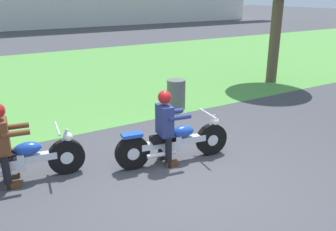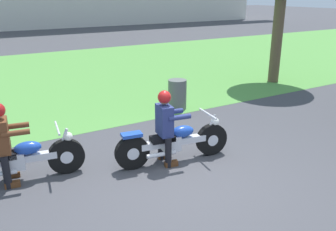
{
  "view_description": "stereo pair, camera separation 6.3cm",
  "coord_description": "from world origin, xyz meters",
  "views": [
    {
      "loc": [
        -3.01,
        -4.36,
        3.03
      ],
      "look_at": [
        0.27,
        1.0,
        0.85
      ],
      "focal_mm": 38.34,
      "sensor_mm": 36.0,
      "label": 1
    },
    {
      "loc": [
        -2.96,
        -4.39,
        3.03
      ],
      "look_at": [
        0.27,
        1.0,
        0.85
      ],
      "focal_mm": 38.34,
      "sensor_mm": 36.0,
      "label": 2
    }
  ],
  "objects": [
    {
      "name": "rider_follow",
      "position": [
        -2.5,
        1.52,
        0.81
      ],
      "size": [
        0.6,
        0.52,
        1.39
      ],
      "rotation": [
        0.0,
        0.0,
        -0.15
      ],
      "color": "black",
      "rests_on": "ground"
    },
    {
      "name": "trash_can",
      "position": [
        2.04,
        3.46,
        0.4
      ],
      "size": [
        0.49,
        0.49,
        0.8
      ],
      "primitive_type": "cylinder",
      "color": "#595E5B",
      "rests_on": "ground"
    },
    {
      "name": "grass_verge",
      "position": [
        0.0,
        9.01,
        0.0
      ],
      "size": [
        60.0,
        12.0,
        0.01
      ],
      "primitive_type": "cube",
      "color": "#549342",
      "rests_on": "ground"
    },
    {
      "name": "motorcycle_lead",
      "position": [
        0.28,
        0.79,
        0.39
      ],
      "size": [
        2.22,
        0.68,
        0.87
      ],
      "rotation": [
        0.0,
        0.0,
        -0.15
      ],
      "color": "black",
      "rests_on": "ground"
    },
    {
      "name": "motorcycle_follow",
      "position": [
        -2.33,
        1.49,
        0.39
      ],
      "size": [
        2.18,
        0.68,
        0.87
      ],
      "rotation": [
        0.0,
        0.0,
        -0.15
      ],
      "color": "black",
      "rests_on": "ground"
    },
    {
      "name": "ground",
      "position": [
        0.0,
        0.0,
        0.0
      ],
      "size": [
        120.0,
        120.0,
        0.0
      ],
      "primitive_type": "plane",
      "color": "#424247"
    },
    {
      "name": "rider_lead",
      "position": [
        0.11,
        0.82,
        0.81
      ],
      "size": [
        0.6,
        0.52,
        1.39
      ],
      "rotation": [
        0.0,
        0.0,
        -0.15
      ],
      "color": "black",
      "rests_on": "ground"
    }
  ]
}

